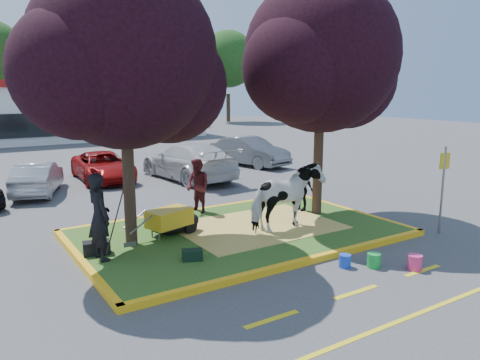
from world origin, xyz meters
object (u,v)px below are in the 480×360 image
calf (172,224)px  handler (99,217)px  wheelbarrow (170,218)px  cow (287,198)px  sign_post (443,181)px  car_silver (38,178)px  bucket_green (374,260)px  bucket_blue (345,261)px  bucket_pink (415,262)px

calf → handler: 2.36m
handler → wheelbarrow: (1.91, 0.60, -0.46)m
cow → handler: bearing=77.2°
handler → sign_post: 8.72m
sign_post → car_silver: sign_post is taller
cow → bucket_green: (0.21, -2.82, -0.87)m
bucket_green → bucket_blue: bearing=146.6°
calf → bucket_blue: bearing=-61.9°
cow → sign_post: bearing=-127.4°
handler → bucket_pink: size_ratio=5.82×
bucket_blue → car_silver: size_ratio=0.08×
cow → bucket_blue: bearing=165.6°
cow → sign_post: (3.57, -2.08, 0.41)m
calf → handler: size_ratio=0.60×
handler → calf: bearing=-74.1°
sign_post → bucket_pink: bearing=-146.2°
sign_post → car_silver: size_ratio=0.65×
handler → car_silver: handler is taller
handler → car_silver: (0.11, 8.37, -0.52)m
cow → bucket_blue: (-0.31, -2.48, -0.89)m
handler → wheelbarrow: bearing=-79.5°
calf → wheelbarrow: wheelbarrow is taller
cow → handler: 4.78m
cow → handler: size_ratio=1.08×
wheelbarrow → bucket_pink: 5.81m
calf → handler: bearing=-161.0°
handler → bucket_pink: 6.87m
bucket_blue → car_silver: (-4.33, 11.31, 0.46)m
sign_post → bucket_pink: sign_post is taller
wheelbarrow → bucket_blue: bearing=-71.1°
sign_post → bucket_pink: (-2.74, -1.31, -1.27)m
calf → bucket_pink: calf is taller
cow → calf: (-2.69, 1.34, -0.62)m
wheelbarrow → sign_post: bearing=-42.9°
handler → bucket_green: 6.04m
cow → car_silver: bearing=20.6°
calf → sign_post: 7.21m
calf → bucket_blue: (2.37, -3.82, -0.26)m
handler → wheelbarrow: size_ratio=0.99×
bucket_pink → bucket_blue: bearing=141.4°
bucket_pink → calf: bearing=126.6°
bucket_blue → cow: bearing=82.8°
cow → bucket_pink: bearing=-173.3°
calf → bucket_green: 5.08m
wheelbarrow → bucket_green: bearing=-68.5°
wheelbarrow → bucket_blue: (2.54, -3.54, -0.51)m
bucket_green → wheelbarrow: bearing=128.2°
bucket_pink → car_silver: car_silver is taller
bucket_green → sign_post: bearing=12.4°
calf → handler: (-2.07, -0.87, 0.71)m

